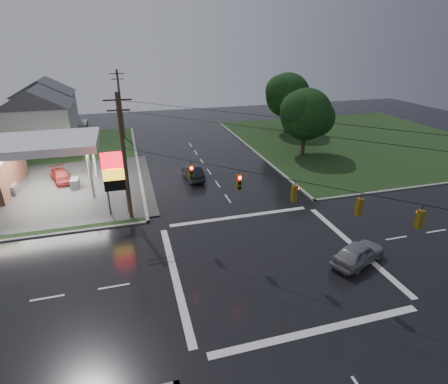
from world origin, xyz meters
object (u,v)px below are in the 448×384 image
object	(u,v)px
utility_pole_nw	(124,157)
car_crossing	(358,253)
pylon_sign	(115,173)
utility_pole_n	(120,103)
house_near	(39,117)
car_north	(193,172)
car_pump	(62,176)
tree_ne_near	(307,114)
tree_ne_far	(289,95)
house_far	(46,103)

from	to	relation	value
utility_pole_nw	car_crossing	bearing A→B (deg)	-36.76
pylon_sign	utility_pole_n	xyz separation A→B (m)	(1.00, 27.50, 1.46)
house_near	car_north	bearing A→B (deg)	-45.16
car_pump	utility_pole_n	bearing A→B (deg)	49.07
car_north	car_pump	bearing A→B (deg)	-16.40
utility_pole_nw	car_crossing	size ratio (longest dim) A/B	2.37
utility_pole_n	car_crossing	world-z (taller)	utility_pole_n
house_near	tree_ne_near	xyz separation A→B (m)	(35.09, -14.01, 1.16)
utility_pole_nw	tree_ne_far	distance (m)	36.20
house_far	car_crossing	distance (m)	57.34
utility_pole_n	house_far	distance (m)	16.00
car_crossing	car_north	bearing A→B (deg)	0.66
tree_ne_far	car_north	distance (m)	26.23
tree_ne_near	car_crossing	size ratio (longest dim) A/B	1.93
tree_ne_near	tree_ne_far	world-z (taller)	tree_ne_far
house_far	car_pump	distance (m)	28.38
car_crossing	utility_pole_nw	bearing A→B (deg)	30.82
pylon_sign	car_north	distance (m)	11.10
utility_pole_n	car_pump	world-z (taller)	utility_pole_n
utility_pole_n	car_crossing	bearing A→B (deg)	-68.96
pylon_sign	tree_ne_near	distance (m)	27.23
pylon_sign	utility_pole_n	world-z (taller)	utility_pole_n
utility_pole_nw	house_near	xyz separation A→B (m)	(-11.45, 26.50, -1.32)
tree_ne_near	house_near	bearing A→B (deg)	158.24
pylon_sign	tree_ne_near	bearing A→B (deg)	25.01
house_near	car_pump	world-z (taller)	house_near
utility_pole_n	tree_ne_far	world-z (taller)	utility_pole_n
house_far	car_pump	size ratio (longest dim) A/B	2.44
utility_pole_n	house_far	bearing A→B (deg)	141.23
house_near	car_crossing	world-z (taller)	house_near
car_north	tree_ne_far	bearing A→B (deg)	-143.40
house_near	car_pump	xyz separation A→B (m)	(4.33, -15.63, -3.75)
car_pump	tree_ne_near	bearing A→B (deg)	-15.94
house_near	car_crossing	xyz separation A→B (m)	(26.84, -38.00, -3.61)
utility_pole_n	tree_ne_near	bearing A→B (deg)	-34.10
house_far	car_north	size ratio (longest dim) A/B	2.35
utility_pole_n	tree_ne_near	size ratio (longest dim) A/B	1.17
house_far	car_crossing	world-z (taller)	house_far
utility_pole_n	house_far	size ratio (longest dim) A/B	0.95
pylon_sign	car_crossing	xyz separation A→B (m)	(16.39, -12.50, -3.22)
tree_ne_near	car_pump	world-z (taller)	tree_ne_near
car_north	house_far	bearing A→B (deg)	-61.53
utility_pole_nw	car_north	xyz separation A→B (m)	(7.19, 7.76, -4.95)
house_near	tree_ne_near	world-z (taller)	tree_ne_near
utility_pole_n	car_north	bearing A→B (deg)	-70.89
tree_ne_far	car_pump	world-z (taller)	tree_ne_far
utility_pole_nw	utility_pole_n	xyz separation A→B (m)	(0.00, 28.50, -0.25)
car_crossing	tree_ne_near	bearing A→B (deg)	-41.40
utility_pole_n	car_north	size ratio (longest dim) A/B	2.23
utility_pole_nw	pylon_sign	bearing A→B (deg)	135.00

